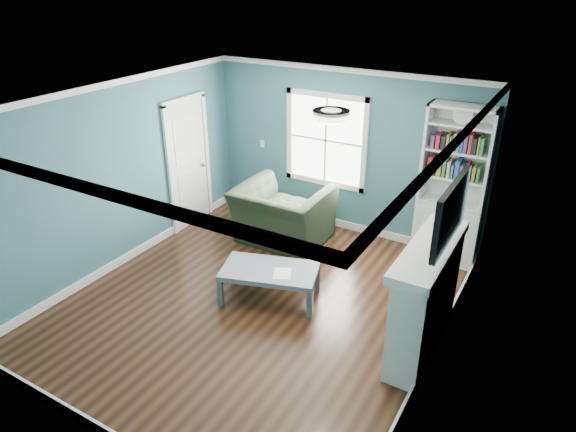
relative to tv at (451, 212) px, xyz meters
The scene contains 13 objects.
floor 2.80m from the tv, behind, with size 5.00×5.00×0.00m, color black.
room_walls 2.21m from the tv, behind, with size 5.00×5.00×5.00m.
trim 2.26m from the tv, behind, with size 4.50×5.00×2.60m.
window 3.40m from the tv, 137.57° to the left, with size 1.40×0.06×1.50m.
bookshelf 2.29m from the tv, 101.57° to the left, with size 0.90×0.35×2.31m.
fireplace 1.10m from the tv, behind, with size 0.44×1.58×1.30m.
tv is the anchor object (origin of this frame).
door 4.63m from the tv, 164.80° to the left, with size 0.12×0.98×2.17m.
ceiling_fixture 1.54m from the tv, behind, with size 0.38×0.38×0.15m.
light_switch 4.38m from the tv, 148.30° to the left, with size 0.08×0.01×0.12m, color white.
recliner 3.31m from the tv, 153.25° to the left, with size 1.37×0.89×1.20m, color black.
coffee_table 2.50m from the tv, behind, with size 1.36×1.00×0.44m.
paper_sheet 2.30m from the tv, behind, with size 0.21×0.27×0.00m, color white.
Camera 1 is at (3.10, -4.56, 3.89)m, focal length 32.00 mm.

